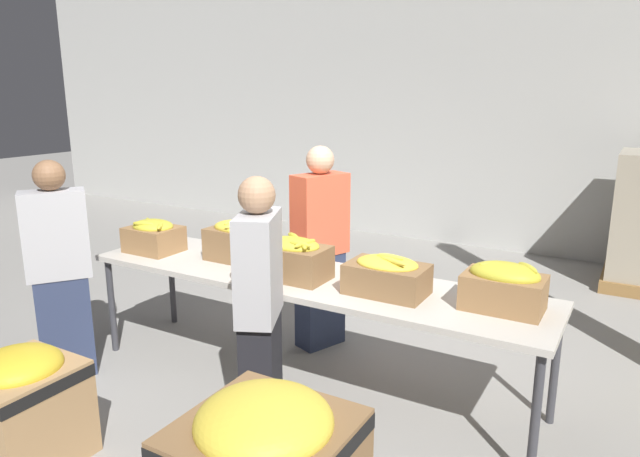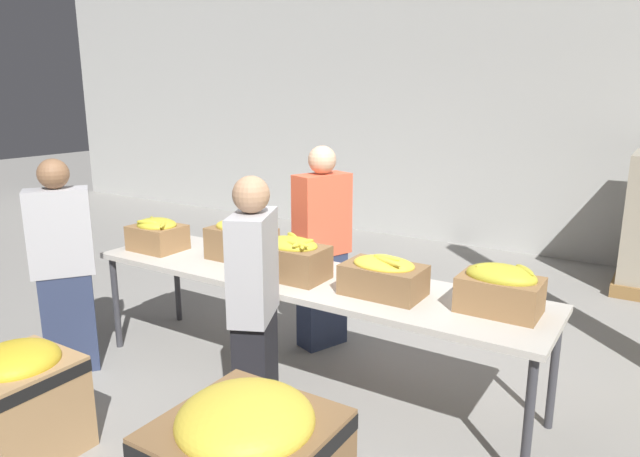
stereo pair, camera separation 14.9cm
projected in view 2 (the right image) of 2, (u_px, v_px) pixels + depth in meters
name	position (u px, v px, depth m)	size (l,w,h in m)	color
ground_plane	(305.00, 381.00, 4.04)	(30.00, 30.00, 0.00)	gray
wall_back	(494.00, 91.00, 7.04)	(16.00, 0.08, 4.00)	#B7B7B2
sorting_table	(304.00, 282.00, 3.86)	(3.27, 0.77, 0.79)	beige
banana_box_0	(157.00, 234.00, 4.45)	(0.40, 0.31, 0.26)	olive
banana_box_1	(241.00, 239.00, 4.19)	(0.48, 0.31, 0.31)	olive
banana_box_2	(291.00, 257.00, 3.78)	(0.49, 0.30, 0.29)	olive
banana_box_3	(384.00, 276.00, 3.47)	(0.49, 0.31, 0.26)	olive
banana_box_4	(500.00, 288.00, 3.19)	(0.45, 0.29, 0.28)	olive
volunteer_0	(322.00, 249.00, 4.45)	(0.35, 0.48, 1.60)	#2D3856
volunteer_1	(254.00, 311.00, 3.28)	(0.36, 0.47, 1.56)	black
volunteer_2	(64.00, 269.00, 4.04)	(0.41, 0.46, 1.56)	#2D3856
donation_bin_0	(21.00, 397.00, 3.16)	(0.54, 0.54, 0.66)	tan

